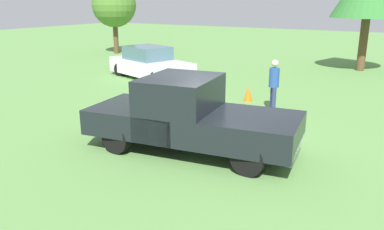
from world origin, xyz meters
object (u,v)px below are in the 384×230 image
Objects in this scene: person_bystander at (274,83)px; traffic_cone at (248,94)px; sedan_near at (150,64)px; pickup_truck at (187,114)px; tree_far_center at (114,5)px.

person_bystander is 1.64m from traffic_cone.
pickup_truck is at bearing -29.87° from sedan_near.
person_bystander is at bearing -30.76° from tree_far_center.
pickup_truck reaches higher than person_bystander.
tree_far_center is 8.38× the size of traffic_cone.
pickup_truck is 9.46× the size of traffic_cone.
tree_far_center is at bearing -65.32° from person_bystander.
pickup_truck is 9.24m from sedan_near.
person_bystander is (6.81, -2.50, 0.29)m from sedan_near.
pickup_truck is 5.26m from traffic_cone.
sedan_near is at bearing 163.62° from traffic_cone.
tree_far_center reaches higher than pickup_truck.
person_bystander is 3.08× the size of traffic_cone.
pickup_truck is at bearing -83.00° from traffic_cone.
sedan_near is 8.65× the size of traffic_cone.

